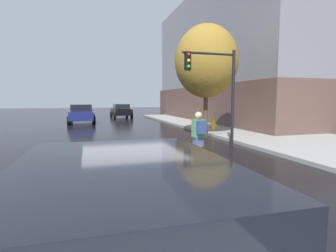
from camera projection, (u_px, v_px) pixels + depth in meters
ground_plane at (132, 177)px, 6.99m from camera, size 120.00×120.00×0.00m
crosswalk_stripes at (128, 178)px, 6.95m from camera, size 6.79×3.29×0.01m
sedan_near at (124, 247)px, 2.23m from camera, size 2.29×4.66×1.59m
sedan_mid at (82, 113)px, 22.82m from camera, size 2.24×4.73×1.63m
sedan_far at (121, 111)px, 29.73m from camera, size 2.21×4.49×1.53m
cyclist at (198, 139)px, 8.19m from camera, size 0.38×1.71×1.69m
traffic_light_near at (216, 81)px, 11.32m from camera, size 2.47×0.28×4.20m
fire_hydrant at (213, 125)px, 15.98m from camera, size 0.33×0.22×0.78m
street_tree_near at (206, 62)px, 14.29m from camera, size 3.43×3.43×6.10m
corner_building at (279, 61)px, 26.67m from camera, size 18.97×22.63×11.90m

